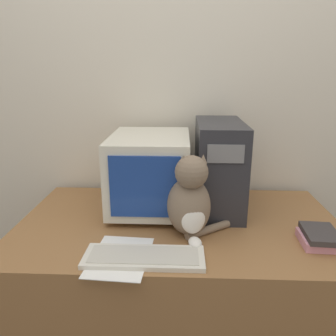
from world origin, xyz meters
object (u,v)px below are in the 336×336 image
book_stack (321,238)px  cat (190,201)px  keyboard (144,257)px  pen (126,249)px  computer_tower (219,166)px  crt_monitor (150,171)px

book_stack → cat: bearing=173.2°
keyboard → pen: (-0.08, 0.06, -0.01)m
cat → book_stack: 0.54m
computer_tower → book_stack: 0.55m
book_stack → computer_tower: bearing=137.0°
computer_tower → book_stack: bearing=-43.0°
crt_monitor → cat: bearing=-54.7°
keyboard → book_stack: book_stack is taller
cat → crt_monitor: bearing=113.4°
crt_monitor → pen: crt_monitor is taller
pen → book_stack: bearing=5.8°
keyboard → book_stack: size_ratio=2.40×
keyboard → book_stack: (0.69, 0.14, 0.02)m
computer_tower → cat: bearing=-116.8°
keyboard → book_stack: 0.71m
computer_tower → book_stack: size_ratio=2.44×
computer_tower → cat: size_ratio=1.27×
crt_monitor → pen: size_ratio=3.04×
crt_monitor → computer_tower: (0.33, 0.02, 0.02)m
cat → pen: (-0.25, -0.14, -0.15)m
crt_monitor → book_stack: bearing=-24.8°
crt_monitor → computer_tower: computer_tower is taller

